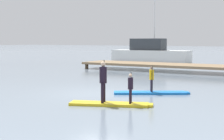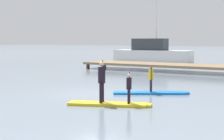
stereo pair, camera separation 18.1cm
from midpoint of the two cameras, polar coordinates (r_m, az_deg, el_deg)
The scene contains 8 objects.
ground_plane at distance 15.99m, azimuth -2.35°, elevation -3.79°, with size 240.00×240.00×0.00m, color gray.
paddleboard_near at distance 15.92m, azimuth 6.58°, elevation -3.67°, with size 3.16×2.23×0.10m.
paddler_child_solo at distance 15.83m, azimuth 6.63°, elevation -1.23°, with size 0.27×0.35×1.16m.
paddleboard_far at distance 13.08m, azimuth -0.01°, elevation -5.51°, with size 3.06×1.72×0.10m.
paddler_adult at distance 13.01m, azimuth -1.27°, elevation -1.49°, with size 0.35×0.46×1.56m.
paddler_child_front at distance 12.88m, azimuth 3.16°, elevation -2.71°, with size 0.25×0.37×1.13m.
fishing_boat_white_large at distance 38.17m, azimuth 6.56°, elevation 2.66°, with size 8.51×2.19×7.99m.
floating_dock at distance 27.48m, azimuth 9.24°, elevation 0.78°, with size 13.92×3.14×0.57m.
Camera 2 is at (8.97, -13.02, 2.41)m, focal length 56.75 mm.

